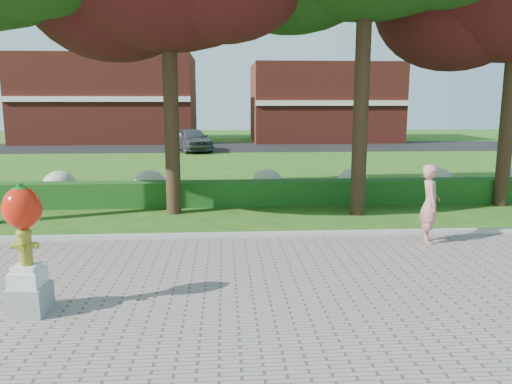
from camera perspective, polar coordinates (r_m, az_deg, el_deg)
ground at (r=9.51m, az=-0.65°, el=-10.21°), size 100.00×100.00×0.00m
curb at (r=12.34m, az=-1.38°, el=-5.00°), size 40.00×0.18×0.15m
lawn_hedge at (r=16.17m, az=-1.95°, el=-0.14°), size 24.00×0.70×0.80m
hydrangea_row at (r=17.15m, az=-0.15°, el=0.98°), size 20.10×1.10×0.99m
street at (r=37.04m, az=-2.93°, el=5.17°), size 50.00×8.00×0.02m
building_left at (r=43.94m, az=-16.45°, el=10.13°), size 14.00×8.00×7.00m
building_right at (r=43.72m, az=7.63°, el=10.06°), size 12.00×8.00×6.40m
hydrant_sculpture at (r=8.51m, az=-24.90°, el=-5.60°), size 0.61×0.60×2.08m
woman at (r=12.36m, az=19.25°, el=-1.28°), size 0.60×0.77×1.86m
parked_car at (r=34.05m, az=-7.38°, el=6.01°), size 3.38×5.04×1.60m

